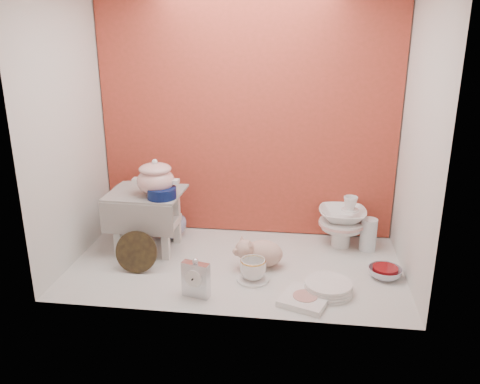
% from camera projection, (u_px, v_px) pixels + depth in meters
% --- Properties ---
extents(ground, '(1.80, 1.80, 0.00)m').
position_uv_depth(ground, '(236.00, 265.00, 2.71)').
color(ground, silver).
rests_on(ground, ground).
extents(niche_shell, '(1.86, 1.03, 1.53)m').
position_uv_depth(niche_shell, '(240.00, 90.00, 2.58)').
color(niche_shell, '#BD3D2F').
rests_on(niche_shell, ground).
extents(step_stool, '(0.42, 0.36, 0.36)m').
position_uv_depth(step_stool, '(148.00, 221.00, 2.85)').
color(step_stool, silver).
rests_on(step_stool, ground).
extents(soup_tureen, '(0.30, 0.30, 0.21)m').
position_uv_depth(soup_tureen, '(156.00, 177.00, 2.71)').
color(soup_tureen, white).
rests_on(soup_tureen, step_stool).
extents(cobalt_bowl, '(0.17, 0.17, 0.06)m').
position_uv_depth(cobalt_bowl, '(162.00, 193.00, 2.69)').
color(cobalt_bowl, '#091547').
rests_on(cobalt_bowl, step_stool).
extents(floral_platter, '(0.36, 0.12, 0.36)m').
position_uv_depth(floral_platter, '(132.00, 209.00, 3.03)').
color(floral_platter, white).
rests_on(floral_platter, ground).
extents(blue_white_vase, '(0.28, 0.28, 0.22)m').
position_uv_depth(blue_white_vase, '(169.00, 219.00, 3.05)').
color(blue_white_vase, white).
rests_on(blue_white_vase, ground).
extents(lacquer_tray, '(0.23, 0.08, 0.22)m').
position_uv_depth(lacquer_tray, '(136.00, 252.00, 2.61)').
color(lacquer_tray, black).
rests_on(lacquer_tray, ground).
extents(mantel_clock, '(0.14, 0.08, 0.20)m').
position_uv_depth(mantel_clock, '(196.00, 278.00, 2.37)').
color(mantel_clock, silver).
rests_on(mantel_clock, ground).
extents(plush_pig, '(0.27, 0.19, 0.16)m').
position_uv_depth(plush_pig, '(263.00, 253.00, 2.67)').
color(plush_pig, tan).
rests_on(plush_pig, ground).
extents(teacup_saucer, '(0.22, 0.22, 0.01)m').
position_uv_depth(teacup_saucer, '(253.00, 279.00, 2.54)').
color(teacup_saucer, white).
rests_on(teacup_saucer, ground).
extents(gold_rim_teacup, '(0.15, 0.15, 0.11)m').
position_uv_depth(gold_rim_teacup, '(253.00, 269.00, 2.52)').
color(gold_rim_teacup, white).
rests_on(gold_rim_teacup, teacup_saucer).
extents(lattice_dish, '(0.28, 0.28, 0.03)m').
position_uv_depth(lattice_dish, '(305.00, 299.00, 2.35)').
color(lattice_dish, white).
rests_on(lattice_dish, ground).
extents(dinner_plate_stack, '(0.29, 0.29, 0.06)m').
position_uv_depth(dinner_plate_stack, '(328.00, 287.00, 2.42)').
color(dinner_plate_stack, white).
rests_on(dinner_plate_stack, ground).
extents(crystal_bowl, '(0.19, 0.19, 0.05)m').
position_uv_depth(crystal_bowl, '(385.00, 273.00, 2.57)').
color(crystal_bowl, silver).
rests_on(crystal_bowl, ground).
extents(clear_glass_vase, '(0.10, 0.10, 0.19)m').
position_uv_depth(clear_glass_vase, '(368.00, 235.00, 2.86)').
color(clear_glass_vase, silver).
rests_on(clear_glass_vase, ground).
extents(porcelain_tower, '(0.36, 0.36, 0.32)m').
position_uv_depth(porcelain_tower, '(342.00, 221.00, 2.90)').
color(porcelain_tower, white).
rests_on(porcelain_tower, ground).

